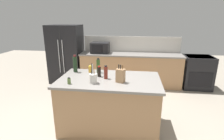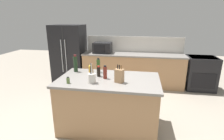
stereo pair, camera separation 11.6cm
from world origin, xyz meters
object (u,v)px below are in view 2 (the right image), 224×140
refrigerator (69,54)px  range_oven (200,73)px  utensil_crock (92,78)px  microwave (102,48)px  soy_sauce_bottle (99,71)px  spice_jar_oregano (68,80)px  knife_block (119,76)px  olive_oil_bottle (98,66)px  honey_jar (90,69)px  wine_bottle (75,64)px  vinegar_bottle (105,72)px

refrigerator → range_oven: size_ratio=1.89×
range_oven → utensil_crock: 3.46m
microwave → soy_sauce_bottle: (0.40, -2.11, -0.06)m
spice_jar_oregano → knife_block: bearing=13.1°
microwave → utensil_crock: bearing=-81.2°
spice_jar_oregano → utensil_crock: bearing=13.7°
olive_oil_bottle → range_oven: bearing=37.4°
utensil_crock → honey_jar: bearing=109.2°
range_oven → microwave: bearing=180.0°
wine_bottle → soy_sauce_bottle: bearing=-22.4°
honey_jar → spice_jar_oregano: (-0.18, -0.63, -0.01)m
vinegar_bottle → microwave: bearing=103.8°
range_oven → microwave: size_ratio=1.77×
refrigerator → olive_oil_bottle: (1.41, -1.92, 0.20)m
olive_oil_bottle → spice_jar_oregano: (-0.33, -0.65, -0.08)m
range_oven → soy_sauce_bottle: 3.22m
knife_block → honey_jar: size_ratio=2.19×
soy_sauce_bottle → honey_jar: (-0.22, 0.22, -0.03)m
utensil_crock → microwave: bearing=98.8°
knife_block → wine_bottle: wine_bottle is taller
refrigerator → range_oven: 3.87m
knife_block → olive_oil_bottle: 0.66m
microwave → utensil_crock: size_ratio=1.63×
range_oven → spice_jar_oregano: (-2.77, -2.52, 0.52)m
range_oven → wine_bottle: wine_bottle is taller
refrigerator → vinegar_bottle: (1.62, -2.25, 0.18)m
microwave → soy_sauce_bottle: size_ratio=2.70×
wine_bottle → olive_oil_bottle: size_ratio=1.19×
microwave → vinegar_bottle: microwave is taller
knife_block → utensil_crock: utensil_crock is taller
utensil_crock → spice_jar_oregano: 0.38m
knife_block → spice_jar_oregano: size_ratio=2.72×
soy_sauce_bottle → honey_jar: soy_sauce_bottle is taller
refrigerator → range_oven: (3.85, -0.05, -0.40)m
honey_jar → utensil_crock: bearing=-70.8°
soy_sauce_bottle → olive_oil_bottle: bearing=105.0°
refrigerator → microwave: size_ratio=3.33×
knife_block → wine_bottle: size_ratio=0.88×
range_oven → soy_sauce_bottle: soy_sauce_bottle is taller
honey_jar → range_oven: bearing=36.1°
range_oven → olive_oil_bottle: 3.13m
range_oven → vinegar_bottle: size_ratio=3.96×
honey_jar → soy_sauce_bottle: bearing=-45.1°
knife_block → refrigerator: bearing=149.9°
microwave → wine_bottle: (-0.10, -1.90, 0.00)m
microwave → wine_bottle: size_ratio=1.58×
honey_jar → spice_jar_oregano: size_ratio=1.24×
honey_jar → refrigerator: bearing=123.0°
wine_bottle → microwave: bearing=87.0°
knife_block → wine_bottle: bearing=175.9°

